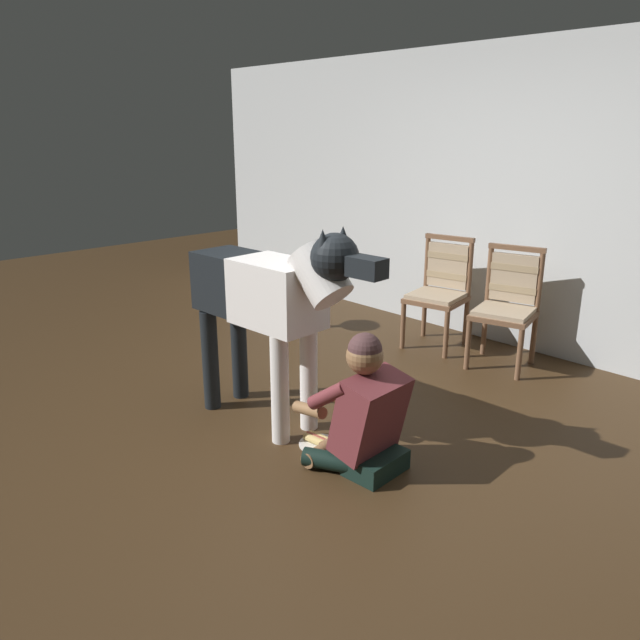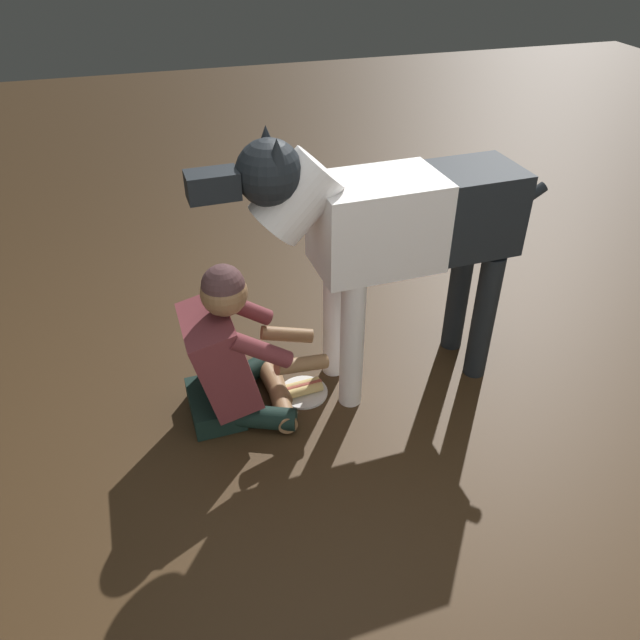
{
  "view_description": "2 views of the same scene",
  "coord_description": "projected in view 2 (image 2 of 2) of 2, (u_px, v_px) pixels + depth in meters",
  "views": [
    {
      "loc": [
        2.57,
        -2.44,
        1.89
      ],
      "look_at": [
        0.12,
        -0.1,
        0.81
      ],
      "focal_mm": 34.05,
      "sensor_mm": 36.0,
      "label": 1
    },
    {
      "loc": [
        0.7,
        2.19,
        2.14
      ],
      "look_at": [
        0.09,
        0.08,
        0.59
      ],
      "focal_mm": 34.54,
      "sensor_mm": 36.0,
      "label": 2
    }
  ],
  "objects": [
    {
      "name": "person_sitting_on_floor",
      "position": [
        231.0,
        356.0,
        2.89
      ],
      "size": [
        0.68,
        0.58,
        0.82
      ],
      "color": "black",
      "rests_on": "ground"
    },
    {
      "name": "ground_plane",
      "position": [
        333.0,
        403.0,
        3.11
      ],
      "size": [
        14.32,
        14.32,
        0.0
      ],
      "primitive_type": "plane",
      "color": "#382614"
    },
    {
      "name": "large_dog",
      "position": [
        391.0,
        228.0,
        2.78
      ],
      "size": [
        1.69,
        0.41,
        1.37
      ],
      "color": "silver",
      "rests_on": "ground"
    },
    {
      "name": "hot_dog_on_plate",
      "position": [
        303.0,
        389.0,
        3.16
      ],
      "size": [
        0.25,
        0.25,
        0.06
      ],
      "color": "silver",
      "rests_on": "ground"
    }
  ]
}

